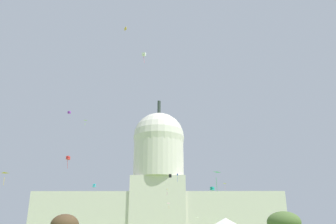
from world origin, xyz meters
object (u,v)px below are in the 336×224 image
object	(u,v)px
tree_east_mid	(284,222)
kite_white_low	(196,219)
kite_turquoise_low	(212,189)
kite_lime_high	(85,121)
kite_blue_mid	(177,176)
kite_yellow_mid	(225,184)
kite_cyan_mid	(94,186)
kite_red_mid	(68,158)
kite_pink_low	(169,205)
capitol_building	(158,193)
kite_violet_high	(69,112)
kite_gold_high	(125,29)
kite_orange_mid	(166,190)
kite_black_mid	(170,176)
kite_white_high	(144,54)
kite_gold_low	(4,174)
kite_green_low	(215,174)

from	to	relation	value
tree_east_mid	kite_white_low	distance (m)	49.35
kite_turquoise_low	kite_white_low	bearing A→B (deg)	-35.35
kite_lime_high	kite_blue_mid	bearing A→B (deg)	-165.78
kite_yellow_mid	kite_cyan_mid	size ratio (longest dim) A/B	1.81
kite_cyan_mid	kite_red_mid	xyz separation A→B (m)	(-0.79, -37.23, 3.62)
tree_east_mid	kite_pink_low	distance (m)	62.87
capitol_building	kite_turquoise_low	distance (m)	72.92
kite_pink_low	kite_red_mid	xyz separation A→B (m)	(-32.08, -49.19, 10.36)
kite_violet_high	kite_cyan_mid	bearing A→B (deg)	-126.99
kite_blue_mid	kite_red_mid	world-z (taller)	kite_blue_mid
kite_yellow_mid	kite_gold_high	size ratio (longest dim) A/B	2.82
kite_violet_high	kite_red_mid	world-z (taller)	kite_violet_high
kite_orange_mid	kite_white_low	world-z (taller)	kite_orange_mid
kite_black_mid	kite_gold_high	distance (m)	55.23
capitol_building	kite_yellow_mid	xyz separation A→B (m)	(30.55, -23.74, 0.94)
kite_lime_high	kite_white_low	xyz separation A→B (m)	(44.72, 17.18, -36.68)
tree_east_mid	kite_pink_low	xyz separation A→B (m)	(-33.08, 52.66, 9.22)
kite_black_mid	kite_lime_high	size ratio (longest dim) A/B	0.58
kite_white_high	kite_red_mid	bearing A→B (deg)	-44.25
capitol_building	kite_red_mid	bearing A→B (deg)	-110.27
kite_orange_mid	kite_gold_low	bearing A→B (deg)	-2.11
kite_violet_high	kite_red_mid	distance (m)	41.26
kite_pink_low	kite_blue_mid	bearing A→B (deg)	-32.71
kite_white_high	kite_blue_mid	world-z (taller)	kite_white_high
kite_green_low	kite_white_low	bearing A→B (deg)	-117.84
kite_yellow_mid	kite_white_low	xyz separation A→B (m)	(-13.93, -7.20, -15.04)
kite_blue_mid	kite_pink_low	bearing A→B (deg)	92.76
capitol_building	kite_gold_high	world-z (taller)	capitol_building
kite_lime_high	kite_pink_low	xyz separation A→B (m)	(33.77, 25.83, -30.35)
capitol_building	kite_violet_high	bearing A→B (deg)	-131.76
kite_orange_mid	kite_white_low	size ratio (longest dim) A/B	1.47
kite_lime_high	kite_violet_high	xyz separation A→B (m)	(-8.92, 6.68, 6.23)
kite_white_high	kite_yellow_mid	distance (m)	102.43
kite_violet_high	kite_orange_mid	distance (m)	53.36
kite_lime_high	kite_red_mid	size ratio (longest dim) A/B	0.56
capitol_building	kite_lime_high	world-z (taller)	capitol_building
kite_red_mid	kite_white_low	bearing A→B (deg)	-102.03
capitol_building	kite_white_low	xyz separation A→B (m)	(16.63, -30.95, -14.10)
kite_cyan_mid	kite_green_low	bearing A→B (deg)	45.74
tree_east_mid	kite_turquoise_low	xyz separation A→B (m)	(-19.59, 4.94, 10.17)
kite_orange_mid	kite_gold_high	size ratio (longest dim) A/B	2.49
kite_green_low	kite_white_low	distance (m)	67.54
kite_gold_high	kite_lime_high	bearing A→B (deg)	26.27
tree_east_mid	kite_black_mid	xyz separation A→B (m)	(-32.70, 16.19, 15.98)
kite_red_mid	kite_turquoise_low	bearing A→B (deg)	-143.49
kite_yellow_mid	kite_blue_mid	world-z (taller)	kite_blue_mid
kite_lime_high	kite_white_high	bearing A→B (deg)	90.76
kite_lime_high	kite_violet_high	size ratio (longest dim) A/B	1.71
capitol_building	kite_white_high	xyz separation A→B (m)	(1.07, -121.24, 11.72)
capitol_building	kite_white_high	bearing A→B (deg)	-89.49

